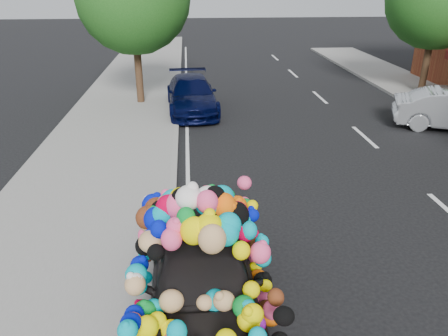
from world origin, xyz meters
name	(u,v)px	position (x,y,z in m)	size (l,w,h in m)	color
ground	(286,223)	(0.00, 0.00, 0.00)	(100.00, 100.00, 0.00)	black
sidewalk	(72,230)	(-4.30, 0.00, 0.06)	(4.00, 60.00, 0.12)	gray
kerb	(171,225)	(-2.35, 0.00, 0.07)	(0.15, 60.00, 0.13)	gray
plush_art_car	(202,256)	(-1.80, -2.47, 1.02)	(1.98, 4.20, 2.01)	black
navy_sedan	(192,94)	(-1.80, 8.42, 0.63)	(1.76, 4.34, 1.26)	black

